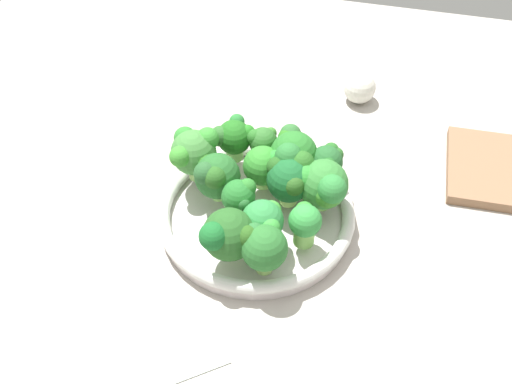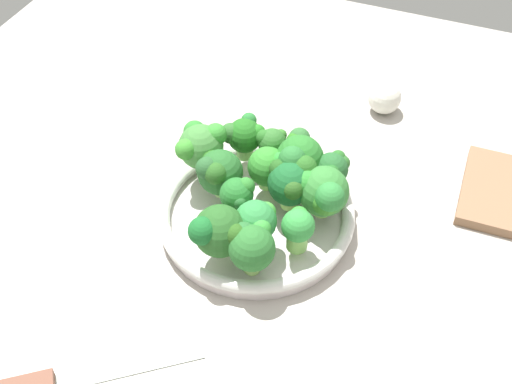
% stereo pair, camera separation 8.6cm
% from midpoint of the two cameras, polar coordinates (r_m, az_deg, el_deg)
% --- Properties ---
extents(ground_plane, '(1.30, 1.30, 0.03)m').
position_cam_midpoint_polar(ground_plane, '(0.90, 2.58, -4.55)').
color(ground_plane, '#B0A9A0').
extents(bowl, '(0.27, 0.27, 0.03)m').
position_cam_midpoint_polar(bowl, '(0.89, 2.75, -2.18)').
color(bowl, silver).
rests_on(bowl, ground_plane).
extents(broccoli_floret_0, '(0.07, 0.06, 0.07)m').
position_cam_midpoint_polar(broccoli_floret_0, '(0.87, -0.51, 1.65)').
color(broccoli_floret_0, '#93CE69').
rests_on(broccoli_floret_0, bowl).
extents(broccoli_floret_1, '(0.07, 0.07, 0.07)m').
position_cam_midpoint_polar(broccoli_floret_1, '(0.80, -0.19, -3.64)').
color(broccoli_floret_1, '#86C361').
rests_on(broccoli_floret_1, bowl).
extents(broccoli_floret_2, '(0.06, 0.06, 0.06)m').
position_cam_midpoint_polar(broccoli_floret_2, '(0.89, 4.11, 2.09)').
color(broccoli_floret_2, '#9EDB6A').
rests_on(broccoli_floret_2, bowl).
extents(broccoli_floret_3, '(0.04, 0.05, 0.06)m').
position_cam_midpoint_polar(broccoli_floret_3, '(0.84, 1.25, -0.63)').
color(broccoli_floret_3, '#94CD69').
rests_on(broccoli_floret_3, bowl).
extents(broccoli_floret_4, '(0.04, 0.05, 0.06)m').
position_cam_midpoint_polar(broccoli_floret_4, '(0.82, 6.71, -3.11)').
color(broccoli_floret_4, '#7DBF56').
rests_on(broccoli_floret_4, bowl).
extents(broccoli_floret_5, '(0.05, 0.05, 0.06)m').
position_cam_midpoint_polar(broccoli_floret_5, '(0.89, 9.45, 1.82)').
color(broccoli_floret_5, '#91C65F').
rests_on(broccoli_floret_5, bowl).
extents(broccoli_floret_6, '(0.08, 0.08, 0.08)m').
position_cam_midpoint_polar(broccoli_floret_6, '(0.85, 8.72, -0.19)').
color(broccoli_floret_6, '#91CE61').
rests_on(broccoli_floret_6, bowl).
extents(broccoli_floret_7, '(0.07, 0.08, 0.08)m').
position_cam_midpoint_polar(broccoli_floret_7, '(0.89, 6.50, 2.93)').
color(broccoli_floret_7, '#76B657').
rests_on(broccoli_floret_7, bowl).
extents(broccoli_floret_8, '(0.06, 0.07, 0.08)m').
position_cam_midpoint_polar(broccoli_floret_8, '(0.90, -2.12, 4.00)').
color(broccoli_floret_8, '#9FD46E').
rests_on(broccoli_floret_8, bowl).
extents(broccoli_floret_9, '(0.06, 0.07, 0.07)m').
position_cam_midpoint_polar(broccoli_floret_9, '(0.86, 5.98, 0.76)').
color(broccoli_floret_9, '#A1CE65').
rests_on(broccoli_floret_9, bowl).
extents(broccoli_floret_10, '(0.05, 0.06, 0.07)m').
position_cam_midpoint_polar(broccoli_floret_10, '(0.81, 3.10, -2.83)').
color(broccoli_floret_10, '#9BC763').
rests_on(broccoli_floret_10, bowl).
extents(broccoli_floret_11, '(0.06, 0.05, 0.06)m').
position_cam_midpoint_polar(broccoli_floret_11, '(0.93, 1.56, 4.85)').
color(broccoli_floret_11, '#98DB72').
rests_on(broccoli_floret_11, bowl).
extents(broccoli_floret_12, '(0.06, 0.06, 0.07)m').
position_cam_midpoint_polar(broccoli_floret_12, '(0.78, 2.68, -4.96)').
color(broccoli_floret_12, '#88B65B').
rests_on(broccoli_floret_12, bowl).
extents(broccoli_floret_13, '(0.04, 0.04, 0.06)m').
position_cam_midpoint_polar(broccoli_floret_13, '(0.92, 4.04, 4.10)').
color(broccoli_floret_13, '#8DD05D').
rests_on(broccoli_floret_13, bowl).
extents(knife, '(0.23, 0.18, 0.01)m').
position_cam_midpoint_polar(knife, '(0.79, -14.11, -15.85)').
color(knife, silver).
rests_on(knife, ground_plane).
extents(garlic_bulb, '(0.05, 0.05, 0.05)m').
position_cam_midpoint_polar(garlic_bulb, '(1.10, 13.39, 7.90)').
color(garlic_bulb, silver).
rests_on(garlic_bulb, ground_plane).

